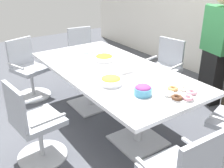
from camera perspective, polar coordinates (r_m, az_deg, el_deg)
name	(u,v)px	position (r m, az deg, el deg)	size (l,w,h in m)	color
ground_plane	(112,121)	(3.66, 0.00, -7.95)	(10.00, 10.00, 0.01)	#4C4F56
conference_table	(112,79)	(3.36, 0.00, 1.17)	(2.40, 1.20, 0.75)	silver
office_chair_1	(164,72)	(4.23, 10.99, 2.50)	(0.63, 0.63, 0.91)	silver
office_chair_2	(83,57)	(4.90, -6.13, 5.85)	(0.60, 0.60, 0.91)	silver
office_chair_3	(29,72)	(4.37, -17.39, 2.54)	(0.68, 0.68, 0.91)	silver
office_chair_4	(34,127)	(2.91, -16.35, -8.82)	(0.60, 0.60, 0.91)	silver
person_standing_0	(216,47)	(4.10, 21.41, 7.40)	(0.61, 0.31, 1.68)	black
snack_bowl_candy_mix	(143,90)	(2.66, 6.65, -1.26)	(0.18, 0.18, 0.11)	#4C9EC6
snack_bowl_chips_yellow	(111,81)	(2.87, -0.23, 0.75)	(0.24, 0.24, 0.10)	white
snack_bowl_chips_orange	(104,58)	(3.60, -1.71, 5.66)	(0.25, 0.25, 0.09)	white
donut_platter	(181,94)	(2.73, 14.46, -2.00)	(0.34, 0.33, 0.04)	white
plate_stack	(87,51)	(4.02, -5.42, 7.12)	(0.22, 0.22, 0.03)	white
napkin_pile	(123,69)	(3.24, 2.37, 3.25)	(0.18, 0.18, 0.07)	white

